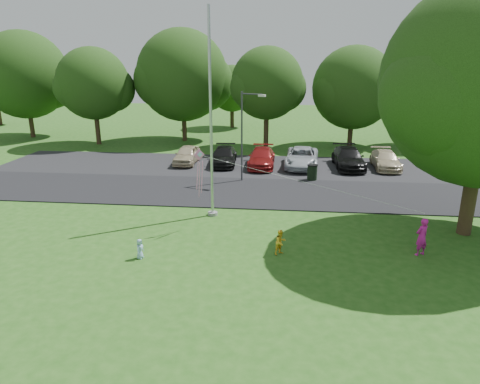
# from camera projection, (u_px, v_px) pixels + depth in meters

# --- Properties ---
(ground) EXTENTS (120.00, 120.00, 0.00)m
(ground) POSITION_uv_depth(u_px,v_px,m) (280.00, 262.00, 16.86)
(ground) COLOR #245516
(ground) RESTS_ON ground
(park_road) EXTENTS (60.00, 6.00, 0.06)m
(park_road) POSITION_uv_depth(u_px,v_px,m) (282.00, 193.00, 25.39)
(park_road) COLOR black
(park_road) RESTS_ON ground
(parking_strip) EXTENTS (42.00, 7.00, 0.06)m
(parking_strip) POSITION_uv_depth(u_px,v_px,m) (283.00, 167.00, 31.56)
(parking_strip) COLOR black
(parking_strip) RESTS_ON ground
(flagpole) EXTENTS (0.50, 0.50, 10.00)m
(flagpole) POSITION_uv_depth(u_px,v_px,m) (211.00, 134.00, 20.70)
(flagpole) COLOR #B7BABF
(flagpole) RESTS_ON ground
(street_lamp) EXTENTS (1.56, 0.67, 5.75)m
(street_lamp) POSITION_uv_depth(u_px,v_px,m) (245.00, 129.00, 26.89)
(street_lamp) COLOR #3F3F44
(street_lamp) RESTS_ON ground
(trash_can) EXTENTS (0.68, 0.68, 1.08)m
(trash_can) POSITION_uv_depth(u_px,v_px,m) (312.00, 172.00, 27.98)
(trash_can) COLOR black
(trash_can) RESTS_ON ground
(tree_row) EXTENTS (64.35, 11.94, 10.88)m
(tree_row) POSITION_uv_depth(u_px,v_px,m) (303.00, 82.00, 37.99)
(tree_row) COLOR #332316
(tree_row) RESTS_ON ground
(horizon_trees) EXTENTS (77.46, 7.20, 7.02)m
(horizon_trees) POSITION_uv_depth(u_px,v_px,m) (322.00, 90.00, 47.33)
(horizon_trees) COLOR #332316
(horizon_trees) RESTS_ON ground
(parked_cars) EXTENTS (16.33, 5.22, 1.43)m
(parked_cars) POSITION_uv_depth(u_px,v_px,m) (290.00, 157.00, 31.40)
(parked_cars) COLOR #C6B793
(parked_cars) RESTS_ON ground
(woman) EXTENTS (0.70, 0.62, 1.60)m
(woman) POSITION_uv_depth(u_px,v_px,m) (422.00, 237.00, 17.27)
(woman) COLOR #C91A93
(woman) RESTS_ON ground
(child_yellow) EXTENTS (0.65, 0.64, 1.05)m
(child_yellow) POSITION_uv_depth(u_px,v_px,m) (281.00, 242.00, 17.42)
(child_yellow) COLOR yellow
(child_yellow) RESTS_ON ground
(child_blue) EXTENTS (0.34, 0.45, 0.83)m
(child_blue) POSITION_uv_depth(u_px,v_px,m) (140.00, 249.00, 17.08)
(child_blue) COLOR #8AB8D4
(child_blue) RESTS_ON ground
(kite) EXTENTS (9.66, 2.10, 2.32)m
(kite) POSITION_uv_depth(u_px,v_px,m) (208.00, 166.00, 19.15)
(kite) COLOR pink
(kite) RESTS_ON ground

